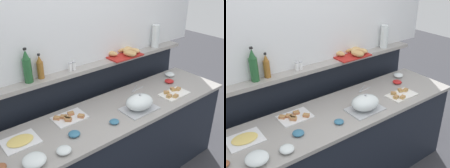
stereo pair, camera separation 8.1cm
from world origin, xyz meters
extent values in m
plane|color=#38383D|center=(0.00, 0.60, 0.00)|extent=(12.00, 12.00, 0.00)
cube|color=black|center=(0.00, 0.00, 0.43)|extent=(2.63, 0.64, 0.87)
cube|color=gray|center=(0.00, 0.00, 0.89)|extent=(2.67, 0.68, 0.03)
cube|color=black|center=(0.00, 0.52, 0.59)|extent=(2.75, 0.08, 1.18)
cube|color=gray|center=(0.00, 0.47, 1.20)|extent=(2.75, 0.22, 0.04)
cube|color=white|center=(-0.37, 0.16, 0.91)|extent=(0.30, 0.21, 0.01)
cube|color=#AD7A47|center=(-0.41, 0.11, 0.92)|extent=(0.07, 0.07, 0.01)
cube|color=#D1664C|center=(-0.41, 0.11, 0.93)|extent=(0.07, 0.07, 0.01)
cube|color=#AD7A47|center=(-0.41, 0.11, 0.94)|extent=(0.07, 0.07, 0.01)
cube|color=#AD7A47|center=(-0.29, 0.09, 0.92)|extent=(0.07, 0.07, 0.01)
cube|color=#D1664C|center=(-0.29, 0.09, 0.93)|extent=(0.07, 0.07, 0.01)
cube|color=#AD7A47|center=(-0.29, 0.09, 0.94)|extent=(0.07, 0.07, 0.01)
cube|color=#AD7A47|center=(-0.34, 0.18, 0.92)|extent=(0.06, 0.05, 0.01)
cube|color=#D1664C|center=(-0.34, 0.18, 0.93)|extent=(0.06, 0.05, 0.01)
cube|color=#AD7A47|center=(-0.34, 0.18, 0.94)|extent=(0.06, 0.05, 0.01)
cube|color=#AD7A47|center=(-0.48, 0.20, 0.92)|extent=(0.07, 0.07, 0.01)
cube|color=#D1664C|center=(-0.48, 0.20, 0.93)|extent=(0.07, 0.07, 0.01)
cube|color=#AD7A47|center=(-0.48, 0.20, 0.94)|extent=(0.07, 0.07, 0.01)
cube|color=#AD7A47|center=(-0.41, 0.14, 0.92)|extent=(0.07, 0.07, 0.01)
cube|color=#D1664C|center=(-0.41, 0.14, 0.93)|extent=(0.07, 0.07, 0.01)
cube|color=#AD7A47|center=(-0.41, 0.14, 0.94)|extent=(0.07, 0.07, 0.01)
cube|color=#AD7A47|center=(-0.42, 0.18, 0.92)|extent=(0.07, 0.07, 0.01)
cube|color=#D1664C|center=(-0.42, 0.18, 0.93)|extent=(0.07, 0.07, 0.01)
cube|color=#AD7A47|center=(-0.42, 0.18, 0.94)|extent=(0.07, 0.07, 0.01)
cube|color=white|center=(0.73, -0.14, 0.91)|extent=(0.32, 0.19, 0.01)
cube|color=#AD7A47|center=(0.66, -0.09, 0.92)|extent=(0.07, 0.07, 0.01)
cube|color=#E5C666|center=(0.66, -0.09, 0.93)|extent=(0.07, 0.07, 0.01)
cube|color=#AD7A47|center=(0.66, -0.09, 0.94)|extent=(0.07, 0.07, 0.01)
cube|color=#AD7A47|center=(0.77, -0.08, 0.92)|extent=(0.06, 0.07, 0.01)
cube|color=#E5C666|center=(0.77, -0.08, 0.93)|extent=(0.06, 0.07, 0.01)
cube|color=#AD7A47|center=(0.77, -0.08, 0.94)|extent=(0.06, 0.07, 0.01)
cube|color=#AD7A47|center=(0.62, -0.16, 0.92)|extent=(0.06, 0.05, 0.01)
cube|color=#E5C666|center=(0.62, -0.16, 0.93)|extent=(0.06, 0.05, 0.01)
cube|color=#AD7A47|center=(0.62, -0.16, 0.94)|extent=(0.06, 0.05, 0.01)
cube|color=#AD7A47|center=(0.82, -0.11, 0.92)|extent=(0.06, 0.05, 0.01)
cube|color=#E5C666|center=(0.82, -0.11, 0.93)|extent=(0.06, 0.05, 0.01)
cube|color=#AD7A47|center=(0.82, -0.11, 0.94)|extent=(0.06, 0.05, 0.01)
cube|color=#AD7A47|center=(0.68, -0.20, 0.92)|extent=(0.06, 0.05, 0.01)
cube|color=#E5C666|center=(0.68, -0.20, 0.93)|extent=(0.06, 0.05, 0.01)
cube|color=#AD7A47|center=(0.68, -0.20, 0.94)|extent=(0.06, 0.05, 0.01)
cube|color=white|center=(-0.86, 0.10, 0.91)|extent=(0.28, 0.23, 0.01)
ellipsoid|color=#E5C666|center=(-0.86, 0.10, 0.92)|extent=(0.21, 0.16, 0.01)
cube|color=#B7BABF|center=(0.22, -0.13, 0.91)|extent=(0.34, 0.24, 0.01)
ellipsoid|color=silver|center=(0.22, -0.13, 0.99)|extent=(0.28, 0.23, 0.14)
sphere|color=#B7BABF|center=(0.22, -0.13, 1.06)|extent=(0.02, 0.02, 0.02)
ellipsoid|color=silver|center=(-0.87, -0.20, 0.94)|extent=(0.17, 0.17, 0.07)
ellipsoid|color=#599959|center=(-0.87, -0.20, 0.93)|extent=(0.13, 0.13, 0.04)
ellipsoid|color=silver|center=(1.06, 0.20, 0.93)|extent=(0.12, 0.12, 0.05)
ellipsoid|color=#BF4C3F|center=(1.06, 0.20, 0.92)|extent=(0.09, 0.09, 0.03)
ellipsoid|color=silver|center=(-0.65, -0.23, 0.93)|extent=(0.11, 0.11, 0.05)
ellipsoid|color=white|center=(-0.65, -0.23, 0.92)|extent=(0.09, 0.09, 0.03)
ellipsoid|color=teal|center=(-0.48, -0.09, 0.92)|extent=(0.10, 0.10, 0.03)
ellipsoid|color=red|center=(0.91, 0.08, 0.92)|extent=(0.10, 0.10, 0.04)
ellipsoid|color=teal|center=(-0.11, -0.16, 0.92)|extent=(0.09, 0.09, 0.03)
cylinder|color=#B7BABF|center=(0.49, 0.22, 0.91)|extent=(0.16, 0.10, 0.01)
cylinder|color=#B7BABF|center=(0.50, 0.18, 0.91)|extent=(0.18, 0.03, 0.01)
sphere|color=#B7BABF|center=(0.41, 0.17, 0.91)|extent=(0.01, 0.01, 0.01)
cylinder|color=#23562D|center=(-0.59, 0.45, 1.33)|extent=(0.08, 0.08, 0.22)
cone|color=#23562D|center=(-0.59, 0.45, 1.48)|extent=(0.06, 0.06, 0.08)
cylinder|color=black|center=(-0.59, 0.45, 1.53)|extent=(0.03, 0.03, 0.02)
cylinder|color=#8E5B23|center=(-0.47, 0.46, 1.30)|extent=(0.06, 0.06, 0.16)
cone|color=#8E5B23|center=(-0.47, 0.46, 1.41)|extent=(0.05, 0.05, 0.06)
cylinder|color=black|center=(-0.47, 0.46, 1.45)|extent=(0.02, 0.02, 0.02)
cylinder|color=white|center=(-0.17, 0.44, 1.26)|extent=(0.03, 0.03, 0.08)
cylinder|color=#B7BABF|center=(-0.17, 0.44, 1.30)|extent=(0.03, 0.03, 0.01)
cylinder|color=white|center=(-0.13, 0.44, 1.26)|extent=(0.03, 0.03, 0.08)
cylinder|color=#B7BABF|center=(-0.13, 0.44, 1.30)|extent=(0.03, 0.03, 0.01)
cube|color=#B2231E|center=(0.51, 0.44, 1.23)|extent=(0.40, 0.26, 0.02)
ellipsoid|color=tan|center=(0.65, 0.40, 1.26)|extent=(0.12, 0.15, 0.06)
ellipsoid|color=tan|center=(0.62, 0.52, 1.27)|extent=(0.16, 0.15, 0.06)
ellipsoid|color=tan|center=(0.53, 0.52, 1.26)|extent=(0.15, 0.10, 0.06)
ellipsoid|color=tan|center=(0.60, 0.47, 1.27)|extent=(0.16, 0.11, 0.06)
ellipsoid|color=tan|center=(0.53, 0.36, 1.27)|extent=(0.14, 0.18, 0.06)
ellipsoid|color=#AD7A47|center=(0.59, 0.39, 1.26)|extent=(0.14, 0.15, 0.06)
ellipsoid|color=tan|center=(0.39, 0.49, 1.26)|extent=(0.12, 0.16, 0.05)
cylinder|color=silver|center=(1.02, 0.44, 1.36)|extent=(0.09, 0.09, 0.27)
camera|label=1|loc=(-1.37, -1.70, 2.25)|focal=43.35mm
camera|label=2|loc=(-1.31, -1.75, 2.25)|focal=43.35mm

